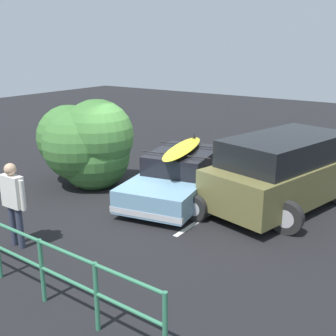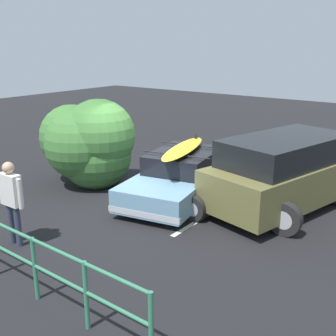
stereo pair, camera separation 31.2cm
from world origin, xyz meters
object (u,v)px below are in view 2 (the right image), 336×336
bush_near_left (87,143)px  suv_car (285,172)px  sedan_car (182,175)px  person_bystander (11,196)px

bush_near_left → suv_car: bearing=-162.6°
suv_car → sedan_car: bearing=18.4°
sedan_car → bush_near_left: (2.76, 0.82, 0.67)m
sedan_car → suv_car: 2.66m
sedan_car → person_bystander: 4.55m
suv_car → bush_near_left: 5.52m
sedan_car → suv_car: suv_car is taller
suv_car → bush_near_left: size_ratio=1.56×
sedan_car → suv_car: bearing=-161.6°
bush_near_left → sedan_car: bearing=-163.5°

